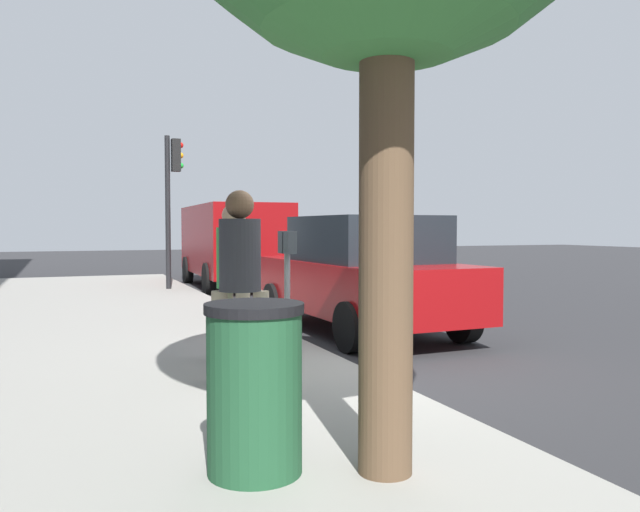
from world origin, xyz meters
The scene contains 9 objects.
ground_plane centered at (0.00, 0.00, 0.00)m, with size 80.00×80.00×0.00m, color #2B2B2D.
sidewalk_slab centered at (0.00, 3.00, 0.07)m, with size 28.00×6.00×0.15m, color gray.
parking_meter centered at (0.83, 0.46, 1.17)m, with size 0.36×0.12×1.41m.
pedestrian_at_meter centered at (0.45, 1.19, 1.15)m, with size 0.51×0.37×1.71m.
pedestrian_bystander centered at (-0.33, 1.33, 1.22)m, with size 0.39×0.52×1.80m.
parked_sedan_near centered at (2.61, -1.35, 0.89)m, with size 4.46×2.08×1.77m.
parked_van_far centered at (10.52, -1.35, 1.26)m, with size 5.27×2.27×2.18m.
traffic_signal centered at (9.13, 0.46, 2.58)m, with size 0.24×0.44×3.60m.
trash_bin centered at (-2.54, 1.84, 0.66)m, with size 0.59×0.59×1.01m.
Camera 1 is at (-6.13, 2.87, 1.60)m, focal length 35.77 mm.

